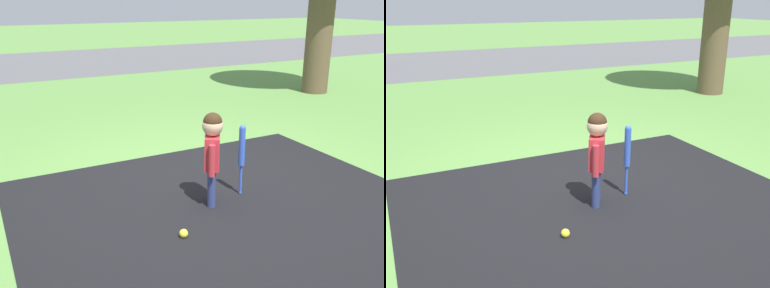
% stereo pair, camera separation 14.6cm
% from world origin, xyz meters
% --- Properties ---
extents(ground_plane, '(60.00, 60.00, 0.00)m').
position_xyz_m(ground_plane, '(0.00, 0.00, 0.00)').
color(ground_plane, '#5B8C42').
extents(street_strip, '(40.00, 6.00, 0.01)m').
position_xyz_m(street_strip, '(0.00, 9.89, 0.00)').
color(street_strip, '#59595B').
rests_on(street_strip, ground).
extents(child, '(0.24, 0.32, 0.90)m').
position_xyz_m(child, '(-0.14, -0.46, 0.58)').
color(child, navy).
rests_on(child, ground).
extents(baseball_bat, '(0.06, 0.06, 0.72)m').
position_xyz_m(baseball_bat, '(0.22, -0.42, 0.47)').
color(baseball_bat, blue).
rests_on(baseball_bat, ground).
extents(sports_ball, '(0.07, 0.07, 0.07)m').
position_xyz_m(sports_ball, '(-0.66, -0.89, 0.04)').
color(sports_ball, yellow).
rests_on(sports_ball, ground).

